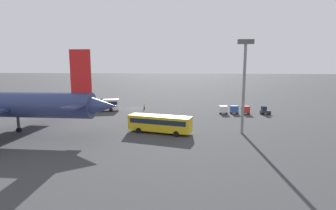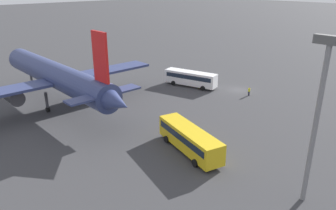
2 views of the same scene
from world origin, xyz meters
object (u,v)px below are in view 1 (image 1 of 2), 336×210
(cargo_cart_red, at_px, (246,109))
(shuttle_bus_far, at_px, (160,123))
(baggage_tug, at_px, (265,111))
(worker_person, at_px, (144,106))
(cargo_cart_white, at_px, (223,109))
(cargo_cart_blue, at_px, (234,109))
(shuttle_bus_near, at_px, (98,104))

(cargo_cart_red, bearing_deg, shuttle_bus_far, 47.06)
(baggage_tug, bearing_deg, worker_person, -16.51)
(cargo_cart_red, xyz_separation_m, cargo_cart_white, (5.64, 0.38, 0.00))
(cargo_cart_white, bearing_deg, cargo_cart_blue, -168.08)
(cargo_cart_white, bearing_deg, worker_person, -11.78)
(shuttle_bus_near, bearing_deg, cargo_cart_white, 163.28)
(cargo_cart_blue, bearing_deg, worker_person, -9.08)
(baggage_tug, height_order, cargo_cart_blue, baggage_tug)
(shuttle_bus_far, xyz_separation_m, cargo_cart_blue, (-16.59, -21.07, -0.74))
(shuttle_bus_near, height_order, cargo_cart_red, shuttle_bus_near)
(shuttle_bus_far, distance_m, cargo_cart_red, 28.51)
(cargo_cart_red, relative_size, cargo_cart_white, 1.00)
(baggage_tug, relative_size, cargo_cart_red, 1.23)
(shuttle_bus_near, xyz_separation_m, worker_person, (-12.01, -4.10, -1.06))
(shuttle_bus_far, relative_size, worker_person, 6.93)
(cargo_cart_blue, bearing_deg, baggage_tug, 177.08)
(cargo_cart_blue, height_order, cargo_cart_white, same)
(worker_person, height_order, cargo_cart_blue, cargo_cart_blue)
(cargo_cart_blue, distance_m, cargo_cart_white, 2.88)
(shuttle_bus_far, bearing_deg, worker_person, -59.01)
(baggage_tug, bearing_deg, shuttle_bus_near, -9.11)
(shuttle_bus_far, distance_m, worker_person, 26.15)
(shuttle_bus_far, height_order, cargo_cart_white, shuttle_bus_far)
(worker_person, height_order, cargo_cart_red, cargo_cart_red)
(cargo_cart_red, bearing_deg, worker_person, -8.59)
(shuttle_bus_far, height_order, cargo_cart_blue, shuttle_bus_far)
(shuttle_bus_far, bearing_deg, baggage_tug, -125.63)
(shuttle_bus_near, bearing_deg, worker_person, -177.21)
(shuttle_bus_near, xyz_separation_m, cargo_cart_red, (-39.14, -0.00, -0.74))
(cargo_cart_blue, xyz_separation_m, cargo_cart_white, (2.82, 0.60, 0.00))
(worker_person, bearing_deg, shuttle_bus_far, 107.19)
(cargo_cart_red, height_order, cargo_cart_white, same)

